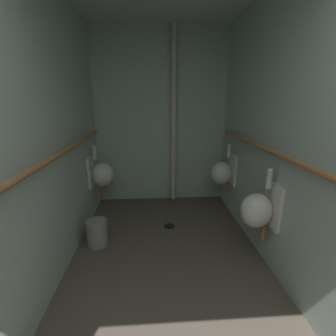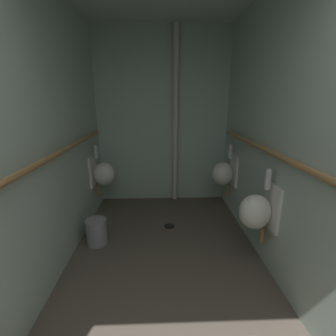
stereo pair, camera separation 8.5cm
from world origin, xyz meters
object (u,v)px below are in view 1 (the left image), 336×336
(urinal_left_mid, at_px, (101,174))
(urinal_right_mid, at_px, (258,209))
(urinal_right_far, at_px, (223,172))
(waste_bin, at_px, (97,233))
(standpipe_back_wall, at_px, (174,119))
(floor_drain, at_px, (169,226))

(urinal_left_mid, distance_m, urinal_right_mid, 2.13)
(urinal_right_far, distance_m, waste_bin, 1.88)
(standpipe_back_wall, distance_m, floor_drain, 1.59)
(standpipe_back_wall, relative_size, floor_drain, 18.70)
(waste_bin, bearing_deg, urinal_right_mid, -14.97)
(standpipe_back_wall, distance_m, waste_bin, 1.96)
(urinal_right_mid, xyz_separation_m, standpipe_back_wall, (-0.68, 1.66, 0.72))
(urinal_right_mid, xyz_separation_m, urinal_right_far, (0.00, 1.19, 0.00))
(urinal_left_mid, relative_size, urinal_right_mid, 1.00)
(urinal_left_mid, xyz_separation_m, waste_bin, (0.08, -0.79, -0.46))
(urinal_left_mid, height_order, urinal_right_mid, same)
(urinal_right_mid, xyz_separation_m, floor_drain, (-0.80, 0.80, -0.61))
(urinal_right_far, height_order, floor_drain, urinal_right_far)
(urinal_right_far, xyz_separation_m, floor_drain, (-0.80, -0.39, -0.61))
(urinal_right_mid, xyz_separation_m, waste_bin, (-1.66, 0.45, -0.46))
(standpipe_back_wall, xyz_separation_m, waste_bin, (-0.99, -1.21, -1.18))
(waste_bin, bearing_deg, urinal_left_mid, 95.53)
(urinal_right_mid, height_order, urinal_right_far, same)
(urinal_left_mid, relative_size, urinal_right_far, 1.00)
(urinal_right_mid, distance_m, floor_drain, 1.29)
(urinal_right_far, bearing_deg, waste_bin, -156.01)
(urinal_left_mid, distance_m, floor_drain, 1.20)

